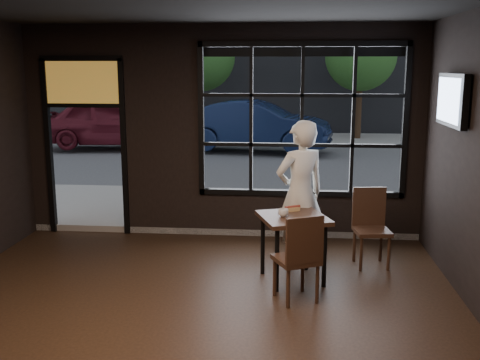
# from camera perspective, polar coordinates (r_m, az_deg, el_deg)

# --- Properties ---
(floor) EXTENTS (6.00, 7.00, 0.02)m
(floor) POSITION_cam_1_polar(r_m,az_deg,el_deg) (5.58, -6.36, -16.30)
(floor) COLOR black
(floor) RESTS_ON ground
(window_frame) EXTENTS (3.06, 0.12, 2.28)m
(window_frame) POSITION_cam_1_polar(r_m,az_deg,el_deg) (8.37, 6.29, 6.04)
(window_frame) COLOR black
(window_frame) RESTS_ON ground
(stained_transom) EXTENTS (1.20, 0.06, 0.70)m
(stained_transom) POSITION_cam_1_polar(r_m,az_deg,el_deg) (8.91, -15.69, 9.56)
(stained_transom) COLOR orange
(stained_transom) RESTS_ON ground
(street_asphalt) EXTENTS (60.00, 41.00, 0.04)m
(street_asphalt) POSITION_cam_1_polar(r_m,az_deg,el_deg) (28.97, 3.07, 6.34)
(street_asphalt) COLOR #545456
(street_asphalt) RESTS_ON ground
(cafe_table) EXTENTS (0.96, 0.96, 0.82)m
(cafe_table) POSITION_cam_1_polar(r_m,az_deg,el_deg) (6.92, 5.38, -6.90)
(cafe_table) COLOR #321F14
(cafe_table) RESTS_ON floor
(chair_near) EXTENTS (0.59, 0.59, 1.01)m
(chair_near) POSITION_cam_1_polar(r_m,az_deg,el_deg) (6.33, 5.72, -7.75)
(chair_near) COLOR #321F14
(chair_near) RESTS_ON floor
(chair_window) EXTENTS (0.50, 0.50, 1.02)m
(chair_window) POSITION_cam_1_polar(r_m,az_deg,el_deg) (7.53, 13.28, -4.82)
(chair_window) COLOR #321F14
(chair_window) RESTS_ON floor
(man) EXTENTS (0.84, 0.75, 1.92)m
(man) POSITION_cam_1_polar(r_m,az_deg,el_deg) (7.32, 6.13, -1.41)
(man) COLOR silver
(man) RESTS_ON floor
(hotdog) EXTENTS (0.21, 0.16, 0.06)m
(hotdog) POSITION_cam_1_polar(r_m,az_deg,el_deg) (7.01, 5.36, -2.93)
(hotdog) COLOR tan
(hotdog) RESTS_ON cafe_table
(cup) EXTENTS (0.15, 0.15, 0.10)m
(cup) POSITION_cam_1_polar(r_m,az_deg,el_deg) (6.74, 4.42, -3.34)
(cup) COLOR silver
(cup) RESTS_ON cafe_table
(tv) EXTENTS (0.12, 1.05, 0.62)m
(tv) POSITION_cam_1_polar(r_m,az_deg,el_deg) (7.12, 20.77, 7.61)
(tv) COLOR black
(tv) RESTS_ON wall_right
(navy_car) EXTENTS (4.67, 2.27, 1.47)m
(navy_car) POSITION_cam_1_polar(r_m,az_deg,el_deg) (16.97, 1.63, 5.59)
(navy_car) COLOR #0F1A39
(navy_car) RESTS_ON street_asphalt
(maroon_car) EXTENTS (4.59, 2.16, 1.52)m
(maroon_car) POSITION_cam_1_polar(r_m,az_deg,el_deg) (18.02, -12.81, 5.73)
(maroon_car) COLOR #56121D
(maroon_car) RESTS_ON street_asphalt
(tree_left) EXTENTS (2.42, 2.42, 4.12)m
(tree_left) POSITION_cam_1_polar(r_m,az_deg,el_deg) (19.79, -4.06, 12.41)
(tree_left) COLOR #332114
(tree_left) RESTS_ON street_asphalt
(tree_right) EXTENTS (2.44, 2.44, 4.16)m
(tree_right) POSITION_cam_1_polar(r_m,az_deg,el_deg) (20.03, 12.18, 12.26)
(tree_right) COLOR #332114
(tree_right) RESTS_ON street_asphalt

